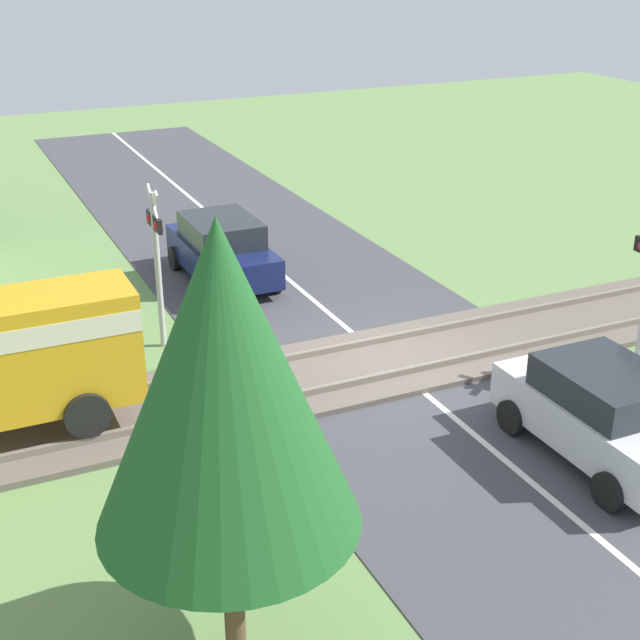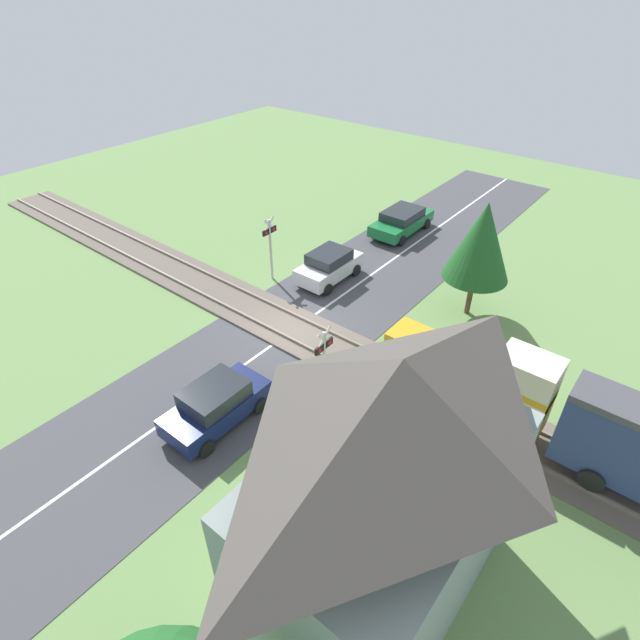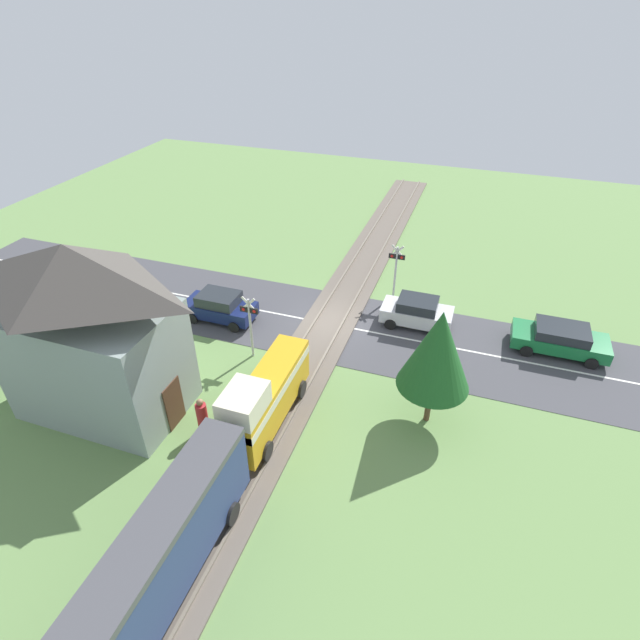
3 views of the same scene
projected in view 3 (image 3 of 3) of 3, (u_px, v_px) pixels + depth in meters
The scene contains 12 objects.
ground_plane at pixel (329, 324), 26.52m from camera, with size 60.00×60.00×0.00m, color #66894C.
road_surface at pixel (329, 324), 26.51m from camera, with size 48.00×6.40×0.02m.
track_bed at pixel (329, 323), 26.48m from camera, with size 2.80×48.00×0.24m.
train at pixel (138, 594), 12.95m from camera, with size 1.58×21.84×3.18m.
car_near_crossing at pixel (417, 312), 26.02m from camera, with size 3.65×1.86×1.56m.
car_far_side at pixel (220, 306), 26.46m from camera, with size 3.79×1.87×1.57m.
car_behind_queue at pixel (560, 338), 24.17m from camera, with size 4.44×2.06×1.42m.
crossing_signal_west_approach at pixel (396, 265), 27.56m from camera, with size 0.90×0.18×3.32m.
crossing_signal_east_approach at pixel (250, 319), 23.10m from camera, with size 0.90×0.18×3.32m.
station_building at pixel (90, 335), 19.38m from camera, with size 7.03×4.34×7.56m.
pedestrian_by_station at pixel (203, 418), 19.68m from camera, with size 0.44×0.44×1.78m.
tree_roadside_hedge at pixel (438, 350), 18.73m from camera, with size 2.85×2.85×5.33m.
Camera 3 is at (-6.67, 20.80, 15.04)m, focal length 28.00 mm.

